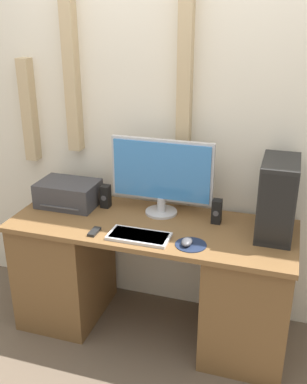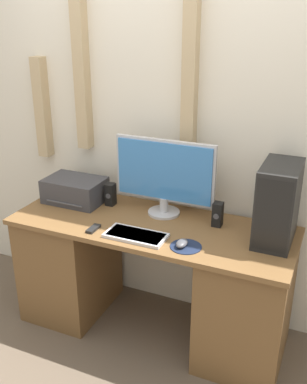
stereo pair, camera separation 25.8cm
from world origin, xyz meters
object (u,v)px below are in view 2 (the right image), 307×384
(speaker_left, at_px, (110,194))
(remote_control, at_px, (93,229))
(printer, at_px, (75,190))
(speaker_right, at_px, (218,214))
(computer_tower, at_px, (278,204))
(mouse, at_px, (182,243))
(keyboard, at_px, (136,235))
(monitor, at_px, (164,174))

(speaker_left, bearing_deg, remote_control, -77.45)
(printer, relative_size, speaker_right, 2.60)
(computer_tower, relative_size, remote_control, 4.15)
(speaker_right, bearing_deg, mouse, -107.60)
(keyboard, height_order, printer, printer)
(computer_tower, relative_size, speaker_left, 3.00)
(printer, relative_size, remote_control, 3.59)
(speaker_left, bearing_deg, printer, -169.94)
(printer, bearing_deg, mouse, -18.82)
(speaker_left, xyz_separation_m, speaker_right, (0.72, -0.01, 0.00))
(computer_tower, distance_m, speaker_left, 1.07)
(monitor, distance_m, keyboard, 0.43)
(printer, distance_m, speaker_right, 0.96)
(computer_tower, xyz_separation_m, remote_control, (-0.98, -0.30, -0.21))
(monitor, bearing_deg, speaker_left, -177.18)
(monitor, bearing_deg, mouse, -54.87)
(monitor, bearing_deg, keyboard, -94.25)
(mouse, bearing_deg, speaker_left, 151.44)
(monitor, height_order, speaker_left, monitor)
(keyboard, distance_m, computer_tower, 0.79)
(monitor, xyz_separation_m, speaker_left, (-0.37, -0.02, -0.19))
(keyboard, bearing_deg, mouse, -0.57)
(computer_tower, bearing_deg, keyboard, -158.87)
(mouse, distance_m, printer, 0.91)
(remote_control, bearing_deg, speaker_left, 102.55)
(keyboard, bearing_deg, monitor, 85.75)
(printer, xyz_separation_m, speaker_left, (0.24, 0.04, -0.01))
(mouse, height_order, speaker_left, speaker_left)
(monitor, distance_m, speaker_right, 0.40)
(speaker_right, bearing_deg, speaker_left, 178.97)
(monitor, relative_size, keyboard, 1.83)
(mouse, distance_m, computer_tower, 0.56)
(keyboard, height_order, remote_control, keyboard)
(printer, bearing_deg, speaker_right, 1.79)
(mouse, bearing_deg, monitor, 125.13)
(computer_tower, height_order, printer, computer_tower)
(computer_tower, distance_m, printer, 1.31)
(speaker_left, distance_m, remote_control, 0.37)
(mouse, height_order, remote_control, mouse)
(mouse, bearing_deg, computer_tower, 32.40)
(monitor, height_order, speaker_right, monitor)
(mouse, distance_m, remote_control, 0.54)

